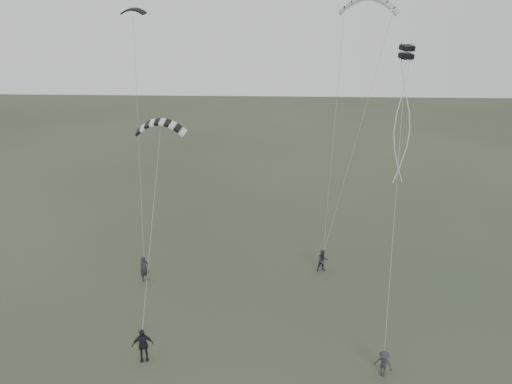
{
  "coord_description": "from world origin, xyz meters",
  "views": [
    {
      "loc": [
        2.7,
        -23.55,
        18.58
      ],
      "look_at": [
        1.59,
        4.82,
        7.04
      ],
      "focal_mm": 35.0,
      "sensor_mm": 36.0,
      "label": 1
    }
  ],
  "objects_px": {
    "flyer_left": "(145,269)",
    "kite_box": "(407,52)",
    "kite_striped": "(160,122)",
    "flyer_right": "(323,261)",
    "flyer_center": "(143,345)",
    "flyer_far": "(383,364)",
    "kite_dark_small": "(133,9)"
  },
  "relations": [
    {
      "from": "flyer_left",
      "to": "kite_dark_small",
      "type": "height_order",
      "value": "kite_dark_small"
    },
    {
      "from": "flyer_far",
      "to": "flyer_center",
      "type": "bearing_deg",
      "value": -151.2
    },
    {
      "from": "kite_dark_small",
      "to": "kite_striped",
      "type": "relative_size",
      "value": 0.59
    },
    {
      "from": "kite_striped",
      "to": "flyer_far",
      "type": "bearing_deg",
      "value": -27.63
    },
    {
      "from": "flyer_center",
      "to": "kite_box",
      "type": "relative_size",
      "value": 2.72
    },
    {
      "from": "flyer_left",
      "to": "kite_box",
      "type": "height_order",
      "value": "kite_box"
    },
    {
      "from": "kite_dark_small",
      "to": "kite_box",
      "type": "distance_m",
      "value": 17.28
    },
    {
      "from": "flyer_center",
      "to": "flyer_far",
      "type": "height_order",
      "value": "flyer_center"
    },
    {
      "from": "flyer_right",
      "to": "kite_dark_small",
      "type": "height_order",
      "value": "kite_dark_small"
    },
    {
      "from": "flyer_far",
      "to": "kite_dark_small",
      "type": "xyz_separation_m",
      "value": [
        -14.97,
        13.01,
        16.67
      ]
    },
    {
      "from": "flyer_far",
      "to": "kite_striped",
      "type": "distance_m",
      "value": 17.7
    },
    {
      "from": "kite_box",
      "to": "flyer_center",
      "type": "bearing_deg",
      "value": -174.04
    },
    {
      "from": "flyer_right",
      "to": "flyer_center",
      "type": "relative_size",
      "value": 0.84
    },
    {
      "from": "kite_dark_small",
      "to": "kite_box",
      "type": "xyz_separation_m",
      "value": [
        16.46,
        -4.83,
        -2.04
      ]
    },
    {
      "from": "kite_dark_small",
      "to": "kite_striped",
      "type": "distance_m",
      "value": 9.0
    },
    {
      "from": "flyer_center",
      "to": "kite_striped",
      "type": "xyz_separation_m",
      "value": [
        0.41,
        5.95,
        10.7
      ]
    },
    {
      "from": "flyer_left",
      "to": "kite_box",
      "type": "distance_m",
      "value": 21.6
    },
    {
      "from": "flyer_right",
      "to": "kite_striped",
      "type": "distance_m",
      "value": 15.21
    },
    {
      "from": "flyer_left",
      "to": "flyer_center",
      "type": "relative_size",
      "value": 0.92
    },
    {
      "from": "flyer_center",
      "to": "kite_dark_small",
      "type": "xyz_separation_m",
      "value": [
        -2.32,
        12.32,
        16.45
      ]
    },
    {
      "from": "flyer_left",
      "to": "kite_striped",
      "type": "height_order",
      "value": "kite_striped"
    },
    {
      "from": "flyer_left",
      "to": "flyer_right",
      "type": "distance_m",
      "value": 12.4
    },
    {
      "from": "flyer_right",
      "to": "flyer_far",
      "type": "relative_size",
      "value": 1.09
    },
    {
      "from": "flyer_center",
      "to": "kite_striped",
      "type": "relative_size",
      "value": 0.68
    },
    {
      "from": "kite_striped",
      "to": "kite_box",
      "type": "xyz_separation_m",
      "value": [
        13.73,
        1.53,
        3.72
      ]
    },
    {
      "from": "flyer_right",
      "to": "kite_dark_small",
      "type": "xyz_separation_m",
      "value": [
        -12.73,
        2.69,
        16.61
      ]
    },
    {
      "from": "flyer_center",
      "to": "kite_box",
      "type": "distance_m",
      "value": 21.53
    },
    {
      "from": "flyer_far",
      "to": "kite_dark_small",
      "type": "distance_m",
      "value": 25.91
    },
    {
      "from": "flyer_left",
      "to": "flyer_center",
      "type": "distance_m",
      "value": 8.12
    },
    {
      "from": "flyer_left",
      "to": "flyer_far",
      "type": "height_order",
      "value": "flyer_left"
    },
    {
      "from": "kite_striped",
      "to": "flyer_right",
      "type": "bearing_deg",
      "value": 21.05
    },
    {
      "from": "flyer_far",
      "to": "kite_box",
      "type": "relative_size",
      "value": 2.1
    }
  ]
}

